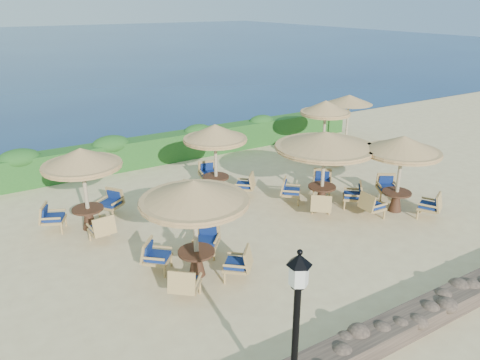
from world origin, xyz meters
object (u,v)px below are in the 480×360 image
cafe_set_0 (195,212)px  cafe_set_3 (83,175)px  cafe_set_4 (215,148)px  cafe_set_2 (401,160)px  lamp_post (295,351)px  extra_parasol (349,100)px  cafe_set_1 (324,152)px  cafe_set_5 (325,121)px

cafe_set_0 → cafe_set_3: size_ratio=1.00×
cafe_set_0 → cafe_set_4: bearing=56.0°
cafe_set_0 → cafe_set_2: (7.54, 0.04, 0.02)m
lamp_post → extra_parasol: lamp_post is taller
cafe_set_0 → cafe_set_1: 5.99m
cafe_set_1 → lamp_post: bearing=-133.8°
cafe_set_0 → extra_parasol: bearing=30.6°
cafe_set_3 → cafe_set_4: bearing=4.6°
cafe_set_0 → cafe_set_4: size_ratio=1.02×
cafe_set_4 → cafe_set_5: 6.21m
lamp_post → cafe_set_3: (-0.97, 9.12, 0.25)m
extra_parasol → cafe_set_2: 8.22m
cafe_set_2 → lamp_post: bearing=-148.7°
cafe_set_3 → cafe_set_4: same height
cafe_set_0 → cafe_set_3: bearing=112.2°
cafe_set_0 → cafe_set_1: (5.73, 1.75, 0.14)m
cafe_set_4 → cafe_set_5: size_ratio=1.00×
cafe_set_1 → cafe_set_5: (3.44, 3.90, -0.21)m
extra_parasol → cafe_set_5: size_ratio=0.89×
cafe_set_5 → cafe_set_0: bearing=-148.4°
cafe_set_2 → cafe_set_3: size_ratio=1.00×
cafe_set_5 → lamp_post: bearing=-132.9°
cafe_set_1 → cafe_set_3: 7.79m
cafe_set_3 → cafe_set_4: 4.76m
cafe_set_1 → cafe_set_2: size_ratio=1.23×
cafe_set_4 → cafe_set_5: bearing=10.5°
cafe_set_4 → cafe_set_3: bearing=-175.4°
lamp_post → cafe_set_0: 5.05m
lamp_post → cafe_set_1: bearing=46.2°
extra_parasol → cafe_set_3: (-13.57, -2.88, -0.37)m
lamp_post → cafe_set_3: bearing=96.0°
lamp_post → cafe_set_1: lamp_post is taller
cafe_set_1 → cafe_set_3: size_ratio=1.23×
cafe_set_0 → cafe_set_3: 4.47m
cafe_set_2 → cafe_set_5: same height
extra_parasol → cafe_set_2: cafe_set_2 is taller
lamp_post → cafe_set_3: 9.18m
lamp_post → cafe_set_4: bearing=68.3°
cafe_set_0 → cafe_set_3: (-1.69, 4.14, -0.02)m
cafe_set_5 → extra_parasol: bearing=26.7°
cafe_set_0 → cafe_set_1: bearing=17.0°
cafe_set_2 → cafe_set_4: (-4.48, 4.48, -0.07)m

